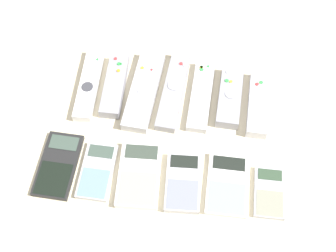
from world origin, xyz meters
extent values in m
plane|color=beige|center=(0.00, 0.00, 0.00)|extent=(3.00, 3.00, 0.00)
cube|color=white|center=(-0.20, 0.12, 0.01)|extent=(0.05, 0.20, 0.02)
cylinder|color=#38383D|center=(-0.20, 0.11, 0.02)|extent=(0.03, 0.03, 0.00)
cylinder|color=silver|center=(-0.19, 0.19, 0.02)|extent=(0.01, 0.01, 0.00)
cylinder|color=green|center=(-0.19, 0.19, 0.02)|extent=(0.01, 0.01, 0.00)
cube|color=gray|center=(-0.14, 0.13, 0.01)|extent=(0.05, 0.17, 0.03)
cylinder|color=green|center=(-0.13, 0.18, 0.03)|extent=(0.01, 0.01, 0.00)
cylinder|color=orange|center=(-0.14, 0.16, 0.03)|extent=(0.01, 0.01, 0.00)
cylinder|color=green|center=(-0.14, 0.18, 0.03)|extent=(0.01, 0.01, 0.00)
cylinder|color=red|center=(-0.15, 0.19, 0.03)|extent=(0.01, 0.01, 0.00)
cube|color=#B7B7BC|center=(-0.07, 0.12, 0.01)|extent=(0.07, 0.22, 0.02)
cylinder|color=#99999E|center=(-0.07, 0.12, 0.03)|extent=(0.03, 0.03, 0.00)
cylinder|color=yellow|center=(-0.08, 0.18, 0.03)|extent=(0.01, 0.01, 0.00)
cylinder|color=red|center=(-0.06, 0.17, 0.03)|extent=(0.01, 0.01, 0.00)
cylinder|color=silver|center=(-0.05, 0.16, 0.03)|extent=(0.01, 0.01, 0.00)
cube|color=gray|center=(0.00, 0.13, 0.01)|extent=(0.06, 0.22, 0.02)
cylinder|color=#99999E|center=(0.00, 0.14, 0.02)|extent=(0.03, 0.03, 0.00)
cylinder|color=red|center=(0.01, 0.20, 0.02)|extent=(0.01, 0.01, 0.00)
cylinder|color=silver|center=(0.02, 0.20, 0.02)|extent=(0.01, 0.01, 0.00)
cube|color=#B7B7BC|center=(0.07, 0.13, 0.01)|extent=(0.05, 0.19, 0.02)
cylinder|color=green|center=(0.06, 0.19, 0.02)|extent=(0.01, 0.01, 0.00)
cylinder|color=yellow|center=(0.06, 0.20, 0.02)|extent=(0.01, 0.01, 0.00)
cylinder|color=green|center=(0.06, 0.20, 0.02)|extent=(0.01, 0.01, 0.00)
cylinder|color=green|center=(0.07, 0.21, 0.02)|extent=(0.01, 0.01, 0.00)
cube|color=gray|center=(0.13, 0.13, 0.01)|extent=(0.06, 0.16, 0.03)
cylinder|color=#99999E|center=(0.13, 0.13, 0.03)|extent=(0.02, 0.02, 0.00)
cylinder|color=green|center=(0.12, 0.16, 0.03)|extent=(0.01, 0.01, 0.00)
cylinder|color=yellow|center=(0.13, 0.16, 0.03)|extent=(0.01, 0.01, 0.00)
cylinder|color=silver|center=(0.12, 0.19, 0.03)|extent=(0.01, 0.01, 0.00)
cube|color=silver|center=(0.20, 0.12, 0.01)|extent=(0.05, 0.17, 0.03)
cylinder|color=silver|center=(0.20, 0.12, 0.03)|extent=(0.03, 0.03, 0.00)
cylinder|color=red|center=(0.19, 0.16, 0.03)|extent=(0.01, 0.01, 0.00)
cylinder|color=green|center=(0.20, 0.17, 0.03)|extent=(0.01, 0.01, 0.00)
cube|color=black|center=(-0.22, -0.09, 0.01)|extent=(0.08, 0.15, 0.01)
cube|color=#38473D|center=(-0.22, -0.04, 0.01)|extent=(0.06, 0.03, 0.00)
cube|color=black|center=(-0.22, -0.12, 0.01)|extent=(0.07, 0.08, 0.00)
cube|color=#B2B2B7|center=(-0.14, -0.09, 0.01)|extent=(0.07, 0.13, 0.01)
cube|color=#38473D|center=(-0.14, -0.05, 0.01)|extent=(0.05, 0.03, 0.00)
cube|color=slate|center=(-0.14, -0.12, 0.01)|extent=(0.06, 0.07, 0.00)
cube|color=silver|center=(-0.05, -0.09, 0.01)|extent=(0.10, 0.15, 0.02)
cube|color=#333D33|center=(-0.05, -0.04, 0.02)|extent=(0.07, 0.04, 0.00)
cube|color=tan|center=(-0.04, -0.12, 0.02)|extent=(0.08, 0.08, 0.00)
cube|color=#B2B2B7|center=(0.05, -0.10, 0.01)|extent=(0.08, 0.14, 0.02)
cube|color=black|center=(0.05, -0.05, 0.02)|extent=(0.06, 0.03, 0.00)
cube|color=slate|center=(0.05, -0.13, 0.02)|extent=(0.07, 0.07, 0.00)
cube|color=silver|center=(0.14, -0.09, 0.01)|extent=(0.09, 0.14, 0.01)
cube|color=black|center=(0.14, -0.04, 0.01)|extent=(0.07, 0.03, 0.00)
cube|color=#7EAD99|center=(0.14, -0.12, 0.01)|extent=(0.08, 0.07, 0.00)
cube|color=#B2B2B7|center=(0.23, -0.09, 0.01)|extent=(0.06, 0.11, 0.01)
cube|color=#2D422D|center=(0.23, -0.06, 0.01)|extent=(0.05, 0.03, 0.00)
cube|color=gray|center=(0.23, -0.12, 0.01)|extent=(0.06, 0.06, 0.00)
camera|label=1|loc=(0.07, -0.48, 0.92)|focal=50.00mm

